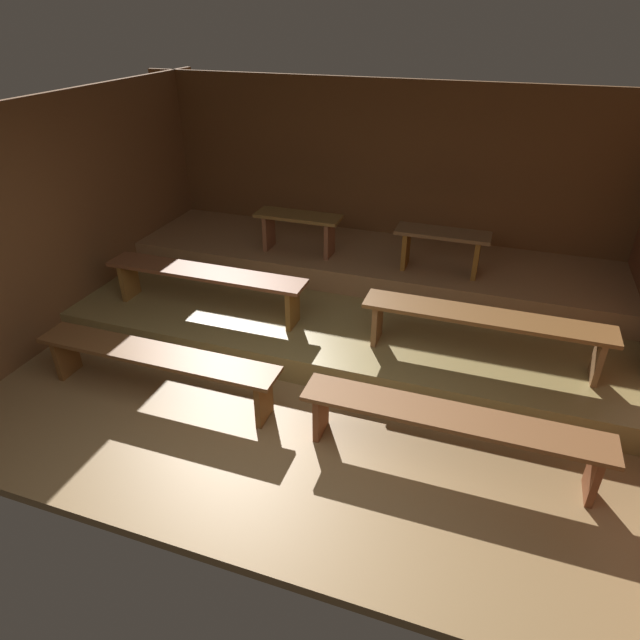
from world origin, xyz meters
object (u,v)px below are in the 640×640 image
bench_middle_left (298,225)px  bench_middle_right (442,243)px  bench_floor_left (156,360)px  bench_lower_left (205,278)px  bench_floor_right (450,424)px  bench_lower_right (484,323)px

bench_middle_left → bench_middle_right: same height
bench_middle_left → bench_floor_left: bearing=-100.8°
bench_lower_left → bench_middle_right: 2.56m
bench_floor_right → bench_lower_left: 2.93m
bench_floor_right → bench_middle_left: 3.21m
bench_floor_left → bench_middle_right: 3.21m
bench_floor_left → bench_floor_right: 2.57m
bench_lower_left → bench_middle_right: bench_middle_right is taller
bench_floor_right → bench_middle_left: (-2.12, 2.36, 0.49)m
bench_lower_left → bench_lower_right: same height
bench_lower_left → bench_floor_right: bearing=-22.9°
bench_floor_right → bench_lower_right: bearing=83.9°
bench_middle_right → bench_lower_left: bearing=-151.4°
bench_floor_left → bench_middle_left: (0.45, 2.36, 0.49)m
bench_lower_right → bench_floor_left: bearing=-157.1°
bench_lower_left → bench_middle_left: size_ratio=2.16×
bench_floor_right → bench_lower_right: (0.12, 1.14, 0.26)m
bench_lower_right → bench_middle_right: bearing=115.1°
bench_lower_left → bench_middle_left: bench_middle_left is taller
bench_lower_left → bench_floor_left: bearing=-83.9°
bench_lower_right → bench_middle_left: 2.56m
bench_floor_right → bench_middle_right: 2.45m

